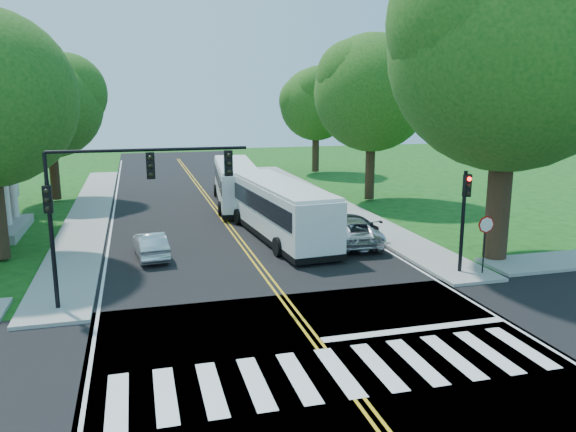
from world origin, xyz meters
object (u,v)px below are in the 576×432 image
object	(u,v)px
signal_nw	(118,189)
suv	(349,231)
bus_lead	(279,208)
hatchback	(151,245)
signal_ne	(464,208)
bus_follow	(236,183)
dark_sedan	(346,226)

from	to	relation	value
signal_nw	suv	xyz separation A→B (m)	(11.21, 6.04, -3.64)
bus_lead	hatchback	world-z (taller)	bus_lead
signal_ne	bus_follow	xyz separation A→B (m)	(-6.58, 18.60, -1.36)
hatchback	bus_follow	bearing A→B (deg)	-122.96
hatchback	dark_sedan	distance (m)	10.62
signal_ne	signal_nw	bearing A→B (deg)	-179.95
signal_nw	hatchback	bearing A→B (deg)	79.69
bus_follow	suv	size ratio (longest dim) A/B	2.27
signal_ne	dark_sedan	xyz separation A→B (m)	(-2.40, 7.63, -2.31)
bus_follow	dark_sedan	xyz separation A→B (m)	(4.18, -10.97, -0.95)
bus_lead	signal_ne	bearing A→B (deg)	120.17
bus_follow	suv	distance (m)	13.14
bus_lead	bus_follow	xyz separation A→B (m)	(-0.61, 10.05, -0.02)
signal_ne	suv	size ratio (longest dim) A/B	0.84
hatchback	signal_nw	bearing A→B (deg)	73.85
bus_follow	dark_sedan	size ratio (longest dim) A/B	2.69
signal_ne	hatchback	bearing A→B (deg)	154.32
hatchback	bus_lead	bearing A→B (deg)	-167.26
bus_lead	bus_follow	bearing A→B (deg)	-91.30
signal_ne	bus_lead	distance (m)	10.52
signal_nw	signal_ne	bearing A→B (deg)	0.05
hatchback	dark_sedan	world-z (taller)	dark_sedan
signal_nw	bus_follow	xyz separation A→B (m)	(7.48, 18.61, -2.78)
signal_nw	bus_lead	size ratio (longest dim) A/B	0.60
dark_sedan	signal_ne	bearing A→B (deg)	91.51
signal_ne	bus_lead	bearing A→B (deg)	124.93
signal_nw	bus_follow	world-z (taller)	signal_nw
suv	signal_ne	bearing A→B (deg)	119.24
hatchback	dark_sedan	bearing A→B (deg)	-178.20
bus_lead	dark_sedan	size ratio (longest dim) A/B	2.72
bus_lead	bus_follow	size ratio (longest dim) A/B	1.01
bus_lead	hatchback	distance (m)	7.40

